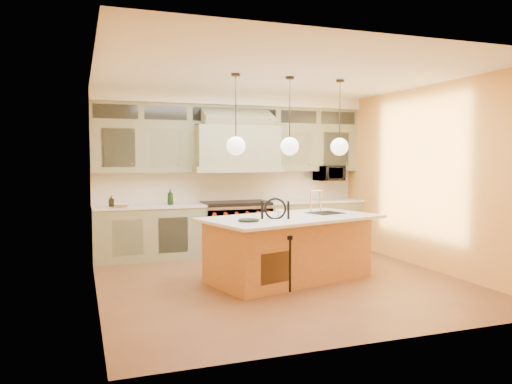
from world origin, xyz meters
name	(u,v)px	position (x,y,z in m)	size (l,w,h in m)	color
floor	(280,281)	(0.00, 0.00, 0.00)	(5.00, 5.00, 0.00)	brown
ceiling	(281,75)	(0.00, 0.00, 2.90)	(5.00, 5.00, 0.00)	white
wall_back	(230,174)	(0.00, 2.50, 1.45)	(5.00, 5.00, 0.00)	gold
wall_front	(383,191)	(0.00, -2.50, 1.45)	(5.00, 5.00, 0.00)	gold
wall_left	(95,183)	(-2.50, 0.00, 1.45)	(5.00, 5.00, 0.00)	gold
wall_right	(428,177)	(2.50, 0.00, 1.45)	(5.00, 5.00, 0.00)	gold
back_cabinetry	(234,176)	(0.00, 2.23, 1.43)	(5.00, 0.77, 2.90)	gray
range	(236,227)	(0.00, 2.14, 0.49)	(1.20, 0.74, 0.96)	silver
kitchen_island	(289,247)	(0.16, 0.05, 0.47)	(2.77, 1.95, 1.35)	#A9653C
counter_stool	(276,237)	(-0.20, -0.31, 0.69)	(0.54, 0.54, 1.21)	black
microwave	(329,173)	(1.95, 2.25, 1.45)	(0.54, 0.37, 0.30)	black
oil_bottle_a	(170,197)	(-1.19, 2.15, 1.08)	(0.11, 0.11, 0.28)	black
oil_bottle_b	(111,201)	(-2.18, 2.15, 1.04)	(0.09, 0.09, 0.19)	black
fruit_bowl	(122,206)	(-2.03, 1.92, 0.97)	(0.26, 0.26, 0.06)	silver
cup	(279,213)	(0.00, 0.05, 0.97)	(0.11, 0.11, 0.10)	white
pendant_left	(236,144)	(-0.65, 0.05, 1.95)	(0.26, 0.26, 1.11)	#2D2319
pendant_center	(290,144)	(0.15, 0.05, 1.95)	(0.26, 0.26, 1.11)	#2D2319
pendant_right	(339,145)	(0.95, 0.05, 1.95)	(0.26, 0.26, 1.11)	#2D2319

